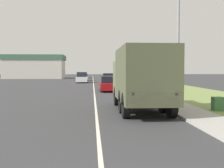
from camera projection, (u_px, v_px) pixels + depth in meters
The scene contains 12 objects.
ground_plane at pixel (93, 84), 42.78m from camera, with size 180.00×180.00×0.00m, color #38383A.
lane_centre_stripe at pixel (93, 84), 42.78m from camera, with size 0.12×120.00×0.00m.
sidewalk_right at pixel (123, 83), 43.09m from camera, with size 1.80×120.00×0.12m.
grass_strip_right at pixel (151, 83), 43.40m from camera, with size 7.00×120.00×0.02m.
military_truck at pixel (141, 77), 14.14m from camera, with size 2.32×6.72×3.15m.
car_nearest_ahead at pixel (109, 84), 27.73m from camera, with size 1.75×4.64×1.48m.
car_second_ahead at pixel (109, 80), 38.47m from camera, with size 1.78×4.42×1.63m.
car_third_ahead at pixel (82, 78), 45.76m from camera, with size 1.79×4.43×1.73m.
car_fourth_ahead at pixel (83, 77), 53.54m from camera, with size 1.79×4.25×1.39m.
lamp_post at pixel (175, 24), 16.02m from camera, with size 1.69×0.24×7.85m.
utility_box at pixel (218, 104), 14.28m from camera, with size 0.55×0.45×0.70m.
building_distant at pixel (35, 67), 68.36m from camera, with size 14.26×9.11×5.62m.
Camera 1 is at (-0.19, -2.82, 2.10)m, focal length 45.00 mm.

